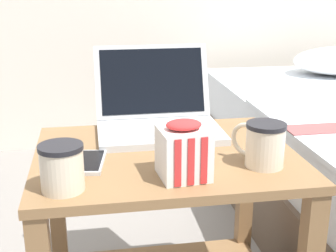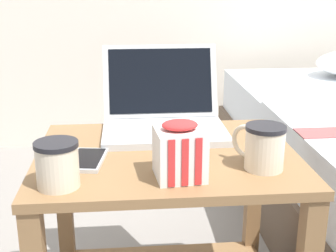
{
  "view_description": "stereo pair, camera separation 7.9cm",
  "coord_description": "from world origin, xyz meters",
  "px_view_note": "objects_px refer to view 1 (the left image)",
  "views": [
    {
      "loc": [
        -0.17,
        -1.06,
        0.97
      ],
      "look_at": [
        0.0,
        -0.04,
        0.63
      ],
      "focal_mm": 50.0,
      "sensor_mm": 36.0,
      "label": 1
    },
    {
      "loc": [
        -0.09,
        -1.07,
        0.97
      ],
      "look_at": [
        0.0,
        -0.04,
        0.63
      ],
      "focal_mm": 50.0,
      "sensor_mm": 36.0,
      "label": 2
    }
  ],
  "objects_px": {
    "snack_bag": "(184,151)",
    "cell_phone": "(87,162)",
    "mug_front_left": "(62,165)",
    "mug_front_right": "(264,142)",
    "laptop": "(157,115)"
  },
  "relations": [
    {
      "from": "laptop",
      "to": "snack_bag",
      "type": "bearing_deg",
      "value": -88.43
    },
    {
      "from": "snack_bag",
      "to": "mug_front_right",
      "type": "bearing_deg",
      "value": 9.03
    },
    {
      "from": "mug_front_left",
      "to": "mug_front_right",
      "type": "distance_m",
      "value": 0.45
    },
    {
      "from": "cell_phone",
      "to": "snack_bag",
      "type": "bearing_deg",
      "value": -27.13
    },
    {
      "from": "snack_bag",
      "to": "cell_phone",
      "type": "height_order",
      "value": "snack_bag"
    },
    {
      "from": "laptop",
      "to": "mug_front_left",
      "type": "relative_size",
      "value": 2.54
    },
    {
      "from": "mug_front_right",
      "to": "cell_phone",
      "type": "xyz_separation_m",
      "value": [
        -0.4,
        0.07,
        -0.05
      ]
    },
    {
      "from": "laptop",
      "to": "mug_front_right",
      "type": "distance_m",
      "value": 0.36
    },
    {
      "from": "snack_bag",
      "to": "cell_phone",
      "type": "xyz_separation_m",
      "value": [
        -0.2,
        0.1,
        -0.05
      ]
    },
    {
      "from": "laptop",
      "to": "snack_bag",
      "type": "xyz_separation_m",
      "value": [
        0.01,
        -0.32,
        0.01
      ]
    },
    {
      "from": "laptop",
      "to": "cell_phone",
      "type": "bearing_deg",
      "value": -131.8
    },
    {
      "from": "mug_front_right",
      "to": "snack_bag",
      "type": "xyz_separation_m",
      "value": [
        -0.19,
        -0.03,
        0.0
      ]
    },
    {
      "from": "mug_front_right",
      "to": "cell_phone",
      "type": "bearing_deg",
      "value": 169.33
    },
    {
      "from": "cell_phone",
      "to": "laptop",
      "type": "bearing_deg",
      "value": 48.2
    },
    {
      "from": "mug_front_right",
      "to": "snack_bag",
      "type": "bearing_deg",
      "value": -170.97
    }
  ]
}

